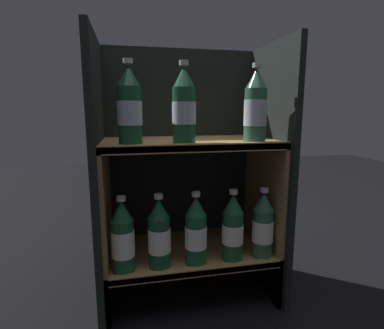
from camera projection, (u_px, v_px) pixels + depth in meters
The scene contains 14 objects.
ground_plane at pixel (199, 321), 0.94m from camera, with size 6.00×6.00×0.00m, color black.
fridge_back_wall at pixel (181, 166), 1.17m from camera, with size 0.60×0.02×0.87m, color black.
fridge_side_left at pixel (100, 179), 0.95m from camera, with size 0.02×0.35×0.87m, color black.
fridge_side_right at pixel (269, 171), 1.07m from camera, with size 0.02×0.35×0.87m, color black.
shelf_lower at pixel (190, 257), 1.05m from camera, with size 0.56×0.31×0.18m.
shelf_upper at pixel (190, 187), 1.01m from camera, with size 0.56×0.31×0.56m.
bottle_upper_front_0 at pixel (130, 107), 0.83m from camera, with size 0.07×0.07×0.23m.
bottle_upper_front_1 at pixel (184, 107), 0.86m from camera, with size 0.07×0.07×0.23m.
bottle_upper_front_2 at pixel (255, 108), 0.91m from camera, with size 0.07×0.07×0.23m.
bottle_lower_front_0 at pixel (123, 238), 0.89m from camera, with size 0.07×0.07×0.23m.
bottle_lower_front_1 at pixel (159, 235), 0.91m from camera, with size 0.07×0.07×0.23m.
bottle_lower_front_2 at pixel (196, 232), 0.94m from camera, with size 0.07×0.07×0.23m.
bottle_lower_front_3 at pixel (233, 229), 0.96m from camera, with size 0.07×0.07×0.23m.
bottle_lower_front_4 at pixel (263, 226), 0.98m from camera, with size 0.07×0.07×0.23m.
Camera 1 is at (-0.20, -0.81, 0.65)m, focal length 28.00 mm.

